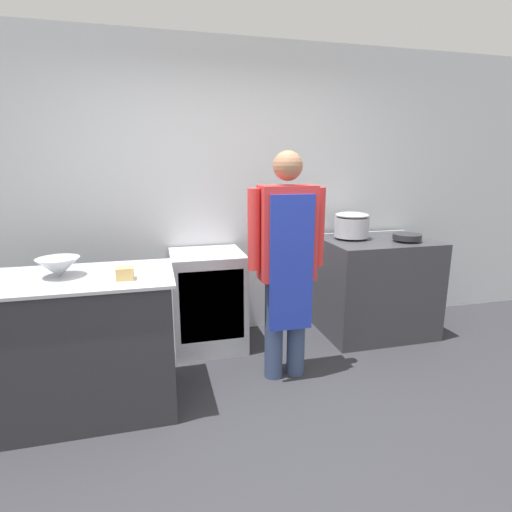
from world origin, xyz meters
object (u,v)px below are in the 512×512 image
object	(u,v)px
mixing_bowl	(59,267)
plastic_tub	(125,273)
saute_pan	(407,237)
fridge_unit	(208,300)
person_cook	(287,256)
stove	(376,287)
stock_pot	(352,224)

from	to	relation	value
mixing_bowl	plastic_tub	distance (m)	0.44
mixing_bowl	saute_pan	distance (m)	2.89
plastic_tub	fridge_unit	bearing A→B (deg)	55.17
person_cook	plastic_tub	world-z (taller)	person_cook
stove	person_cook	world-z (taller)	person_cook
mixing_bowl	stock_pot	bearing A→B (deg)	17.25
stock_pot	saute_pan	size ratio (longest dim) A/B	1.26
fridge_unit	saute_pan	size ratio (longest dim) A/B	3.39
stock_pot	plastic_tub	bearing A→B (deg)	-155.46
mixing_bowl	stock_pot	world-z (taller)	stock_pot
stove	saute_pan	distance (m)	0.56
fridge_unit	person_cook	size ratio (longest dim) A/B	0.51
mixing_bowl	stove	bearing A→B (deg)	13.25
fridge_unit	stock_pot	distance (m)	1.52
person_cook	stock_pot	distance (m)	1.13
stove	fridge_unit	size ratio (longest dim) A/B	1.17
stove	fridge_unit	bearing A→B (deg)	176.60
stove	person_cook	xyz separation A→B (m)	(-1.11, -0.57, 0.50)
fridge_unit	mixing_bowl	distance (m)	1.37
saute_pan	stove	bearing A→B (deg)	148.53
stove	saute_pan	size ratio (longest dim) A/B	3.98
person_cook	plastic_tub	size ratio (longest dim) A/B	16.97
mixing_bowl	stock_pot	distance (m)	2.52
plastic_tub	person_cook	bearing A→B (deg)	10.89
fridge_unit	plastic_tub	bearing A→B (deg)	-124.83
stove	plastic_tub	bearing A→B (deg)	-160.57
person_cook	mixing_bowl	bearing A→B (deg)	-178.16
mixing_bowl	plastic_tub	size ratio (longest dim) A/B	2.59
stock_pot	mixing_bowl	bearing A→B (deg)	-162.75
plastic_tub	stock_pot	size ratio (longest dim) A/B	0.31
stove	saute_pan	xyz separation A→B (m)	(0.20, -0.12, 0.50)
fridge_unit	stock_pot	size ratio (longest dim) A/B	2.69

